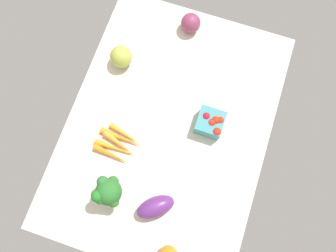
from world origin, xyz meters
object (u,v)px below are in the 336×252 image
berry_basket (211,123)px  heirloom_tomato_green (121,57)px  red_onion_center (191,23)px  broccoli_head (108,192)px  carrot_bunch (118,144)px  eggplant (156,207)px

berry_basket → heirloom_tomato_green: heirloom_tomato_green is taller
heirloom_tomato_green → red_onion_center: bearing=-42.8°
berry_basket → broccoli_head: size_ratio=0.73×
red_onion_center → broccoli_head: size_ratio=0.59×
broccoli_head → carrot_bunch: (17.58, 3.95, -7.62)cm
berry_basket → heirloom_tomato_green: bearing=70.8°
heirloom_tomato_green → berry_basket: bearing=-109.2°
eggplant → carrot_bunch: bearing=101.4°
broccoli_head → carrot_bunch: broccoli_head is taller
eggplant → carrot_bunch: 27.07cm
eggplant → heirloom_tomato_green: heirloom_tomato_green is taller
berry_basket → red_onion_center: same height
carrot_bunch → heirloom_tomato_green: bearing=18.2°
red_onion_center → heirloom_tomato_green: (-23.12, 21.39, 0.38)cm
carrot_bunch → broccoli_head: bearing=-167.3°
berry_basket → red_onion_center: (37.43, 19.65, 0.17)cm
berry_basket → carrot_bunch: bearing=121.2°
carrot_bunch → heirloom_tomato_green: heirloom_tomato_green is taller
red_onion_center → heirloom_tomato_green: size_ratio=0.91×
broccoli_head → red_onion_center: bearing=-5.2°
red_onion_center → eggplant: bearing=-172.1°
broccoli_head → berry_basket: bearing=-36.3°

